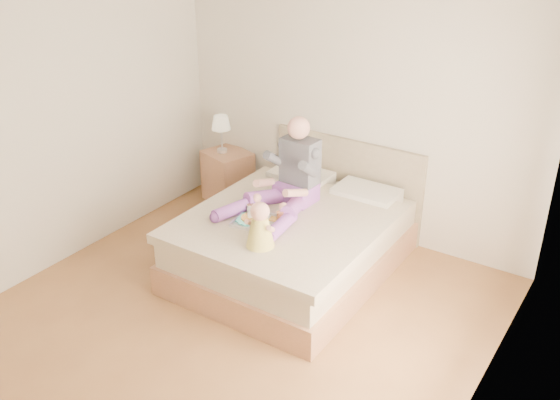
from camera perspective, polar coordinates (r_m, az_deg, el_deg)
The scene contains 7 objects.
room at distance 4.61m, azimuth -4.52°, elevation 3.69°, with size 4.02×4.22×2.71m.
bed at distance 5.97m, azimuth 1.58°, elevation -3.42°, with size 1.70×2.18×1.00m.
nightstand at distance 7.31m, azimuth -4.78°, elevation 2.17°, with size 0.60×0.56×0.60m.
lamp at distance 7.09m, azimuth -5.41°, elevation 6.86°, with size 0.21×0.21×0.43m.
adult at distance 5.81m, azimuth 0.75°, elevation 1.77°, with size 0.73×1.05×0.86m.
tray at distance 5.59m, azimuth -1.86°, elevation -1.84°, with size 0.50×0.42×0.13m.
baby at distance 5.18m, azimuth -1.77°, elevation -2.56°, with size 0.27×0.36×0.40m.
Camera 1 is at (2.72, -3.33, 3.27)m, focal length 40.00 mm.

